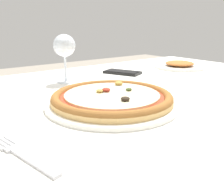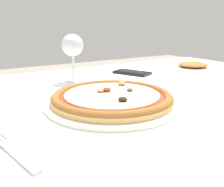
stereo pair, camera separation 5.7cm
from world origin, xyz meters
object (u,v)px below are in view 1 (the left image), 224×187
dining_table (140,115)px  pizza_plate (112,99)px  side_plate (179,65)px  fork (22,154)px  wine_glass_far_left (64,47)px  cell_phone (122,72)px

dining_table → pizza_plate: pizza_plate is taller
side_plate → fork: bearing=-157.0°
wine_glass_far_left → pizza_plate: bearing=-95.2°
fork → side_plate: 0.90m
cell_phone → side_plate: (0.29, -0.05, 0.01)m
pizza_plate → fork: size_ratio=1.94×
fork → cell_phone: bearing=37.1°
fork → side_plate: (0.83, 0.35, 0.01)m
dining_table → pizza_plate: bearing=-157.6°
wine_glass_far_left → dining_table: bearing=-60.1°
fork → cell_phone: cell_phone is taller
pizza_plate → cell_phone: 0.40m
wine_glass_far_left → cell_phone: (0.25, -0.00, -0.11)m
dining_table → pizza_plate: 0.20m
fork → side_plate: bearing=23.0°
dining_table → side_plate: 0.45m
pizza_plate → cell_phone: bearing=46.7°
pizza_plate → fork: bearing=-156.8°
side_plate → pizza_plate: bearing=-157.1°
dining_table → cell_phone: cell_phone is taller
pizza_plate → side_plate: 0.62m
wine_glass_far_left → cell_phone: bearing=-0.8°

